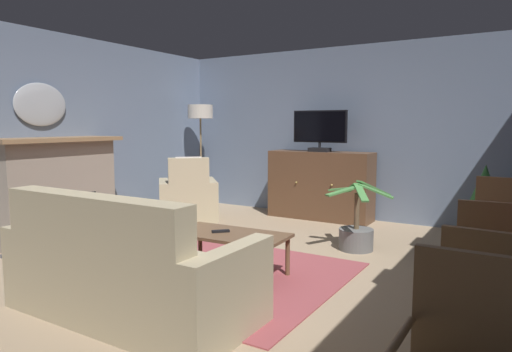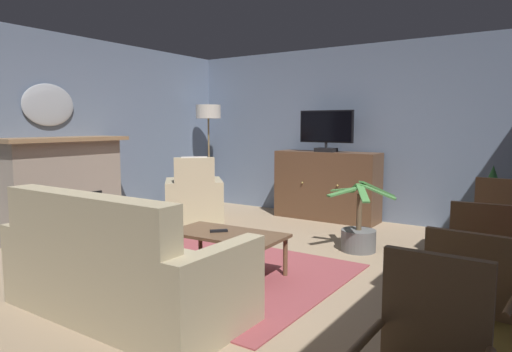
# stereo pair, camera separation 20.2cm
# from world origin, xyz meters

# --- Properties ---
(ground_plane) EXTENTS (6.23, 6.59, 0.04)m
(ground_plane) POSITION_xyz_m (0.00, 0.00, -0.02)
(ground_plane) COLOR tan
(wall_back) EXTENTS (6.23, 0.10, 2.63)m
(wall_back) POSITION_xyz_m (0.00, 3.04, 1.31)
(wall_back) COLOR slate
(wall_back) RESTS_ON ground_plane
(wall_left) EXTENTS (0.10, 6.59, 2.63)m
(wall_left) POSITION_xyz_m (-2.87, 0.00, 1.31)
(wall_left) COLOR slate
(wall_left) RESTS_ON ground_plane
(rug_central) EXTENTS (2.43, 2.11, 0.01)m
(rug_central) POSITION_xyz_m (-0.11, -0.24, 0.01)
(rug_central) COLOR #9E474C
(rug_central) RESTS_ON ground_plane
(fireplace) EXTENTS (0.93, 1.67, 1.29)m
(fireplace) POSITION_xyz_m (-2.54, -0.22, 0.62)
(fireplace) COLOR #4C4C51
(fireplace) RESTS_ON ground_plane
(wall_mirror_oval) EXTENTS (0.06, 0.71, 0.54)m
(wall_mirror_oval) POSITION_xyz_m (-2.79, -0.22, 1.69)
(wall_mirror_oval) COLOR #B2B7BF
(tv_cabinet) EXTENTS (1.59, 0.50, 1.03)m
(tv_cabinet) POSITION_xyz_m (-0.26, 2.69, 0.49)
(tv_cabinet) COLOR #402A1C
(tv_cabinet) RESTS_ON ground_plane
(television) EXTENTS (0.85, 0.20, 0.62)m
(television) POSITION_xyz_m (-0.26, 2.64, 1.37)
(television) COLOR black
(television) RESTS_ON tv_cabinet
(coffee_table) EXTENTS (1.14, 0.61, 0.41)m
(coffee_table) POSITION_xyz_m (0.05, -0.20, 0.37)
(coffee_table) COLOR brown
(coffee_table) RESTS_ON ground_plane
(tv_remote) EXTENTS (0.15, 0.16, 0.02)m
(tv_remote) POSITION_xyz_m (-0.04, -0.22, 0.42)
(tv_remote) COLOR black
(tv_remote) RESTS_ON coffee_table
(sofa_floral) EXTENTS (1.96, 0.89, 0.96)m
(sofa_floral) POSITION_xyz_m (-0.07, -1.38, 0.32)
(sofa_floral) COLOR tan
(sofa_floral) RESTS_ON ground_plane
(armchair_by_fireplace) EXTENTS (1.18, 1.17, 0.99)m
(armchair_by_fireplace) POSITION_xyz_m (-1.89, 1.51, 0.31)
(armchair_by_fireplace) COLOR tan
(armchair_by_fireplace) RESTS_ON ground_plane
(side_chair_far_end) EXTENTS (0.52, 0.49, 0.91)m
(side_chair_far_end) POSITION_xyz_m (2.30, -1.29, 0.50)
(side_chair_far_end) COLOR olive
(side_chair_far_end) RESTS_ON ground_plane
(side_chair_tucked_against_wall) EXTENTS (0.50, 0.53, 0.94)m
(side_chair_tucked_against_wall) POSITION_xyz_m (2.29, -0.53, 0.51)
(side_chair_tucked_against_wall) COLOR olive
(side_chair_tucked_against_wall) RESTS_ON ground_plane
(side_chair_beside_plant) EXTENTS (0.49, 0.48, 1.02)m
(side_chair_beside_plant) POSITION_xyz_m (2.30, 0.33, 0.53)
(side_chair_beside_plant) COLOR olive
(side_chair_beside_plant) RESTS_ON ground_plane
(potted_plant_tall_palm_by_window) EXTENTS (0.75, 0.89, 0.81)m
(potted_plant_tall_palm_by_window) POSITION_xyz_m (0.80, 1.29, 0.19)
(potted_plant_tall_palm_by_window) COLOR slate
(potted_plant_tall_palm_by_window) RESTS_ON ground_plane
(potted_plant_small_fern_corner) EXTENTS (0.53, 0.53, 0.97)m
(potted_plant_small_fern_corner) POSITION_xyz_m (2.02, 2.38, 0.53)
(potted_plant_small_fern_corner) COLOR slate
(potted_plant_small_fern_corner) RESTS_ON ground_plane
(floor_lamp) EXTENTS (0.43, 0.43, 1.78)m
(floor_lamp) POSITION_xyz_m (-2.39, 2.47, 1.54)
(floor_lamp) COLOR #4C4233
(floor_lamp) RESTS_ON ground_plane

